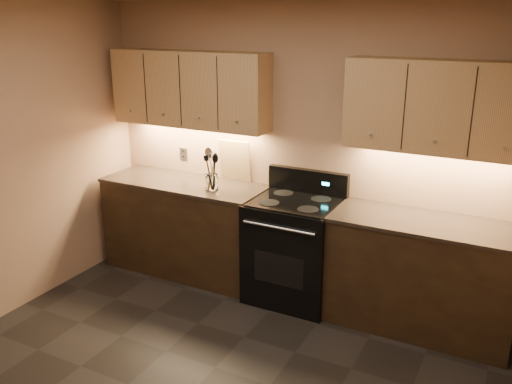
# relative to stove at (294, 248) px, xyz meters

# --- Properties ---
(wall_back) EXTENTS (4.00, 0.04, 2.60)m
(wall_back) POSITION_rel_stove_xyz_m (-0.08, 0.32, 0.82)
(wall_back) COLOR #A37C60
(wall_back) RESTS_ON ground
(counter_left) EXTENTS (1.62, 0.62, 0.93)m
(counter_left) POSITION_rel_stove_xyz_m (-1.18, 0.02, -0.01)
(counter_left) COLOR black
(counter_left) RESTS_ON ground
(counter_right) EXTENTS (1.46, 0.62, 0.93)m
(counter_right) POSITION_rel_stove_xyz_m (1.10, 0.02, -0.01)
(counter_right) COLOR black
(counter_right) RESTS_ON ground
(stove) EXTENTS (0.76, 0.68, 1.14)m
(stove) POSITION_rel_stove_xyz_m (0.00, 0.00, 0.00)
(stove) COLOR black
(stove) RESTS_ON ground
(upper_cab_left) EXTENTS (1.60, 0.30, 0.70)m
(upper_cab_left) POSITION_rel_stove_xyz_m (-1.18, 0.17, 1.32)
(upper_cab_left) COLOR tan
(upper_cab_left) RESTS_ON wall_back
(upper_cab_right) EXTENTS (1.44, 0.30, 0.70)m
(upper_cab_right) POSITION_rel_stove_xyz_m (1.10, 0.17, 1.32)
(upper_cab_right) COLOR tan
(upper_cab_right) RESTS_ON wall_back
(outlet_plate) EXTENTS (0.08, 0.01, 0.12)m
(outlet_plate) POSITION_rel_stove_xyz_m (-1.38, 0.31, 0.64)
(outlet_plate) COLOR #B2B5BA
(outlet_plate) RESTS_ON wall_back
(utensil_crock) EXTENTS (0.13, 0.13, 0.15)m
(utensil_crock) POSITION_rel_stove_xyz_m (-0.81, -0.06, 0.52)
(utensil_crock) COLOR white
(utensil_crock) RESTS_ON counter_left
(cutting_board) EXTENTS (0.32, 0.09, 0.41)m
(cutting_board) POSITION_rel_stove_xyz_m (-0.76, 0.28, 0.65)
(cutting_board) COLOR tan
(cutting_board) RESTS_ON counter_left
(wooden_spoon) EXTENTS (0.12, 0.12, 0.33)m
(wooden_spoon) POSITION_rel_stove_xyz_m (-0.83, -0.08, 0.63)
(wooden_spoon) COLOR tan
(wooden_spoon) RESTS_ON utensil_crock
(black_spoon) EXTENTS (0.13, 0.11, 0.34)m
(black_spoon) POSITION_rel_stove_xyz_m (-0.81, -0.05, 0.63)
(black_spoon) COLOR black
(black_spoon) RESTS_ON utensil_crock
(black_turner) EXTENTS (0.16, 0.10, 0.34)m
(black_turner) POSITION_rel_stove_xyz_m (-0.80, -0.08, 0.63)
(black_turner) COLOR black
(black_turner) RESTS_ON utensil_crock
(steel_spatula) EXTENTS (0.14, 0.09, 0.36)m
(steel_spatula) POSITION_rel_stove_xyz_m (-0.79, -0.04, 0.64)
(steel_spatula) COLOR silver
(steel_spatula) RESTS_ON utensil_crock
(steel_skimmer) EXTENTS (0.21, 0.16, 0.38)m
(steel_skimmer) POSITION_rel_stove_xyz_m (-0.77, -0.06, 0.65)
(steel_skimmer) COLOR silver
(steel_skimmer) RESTS_ON utensil_crock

